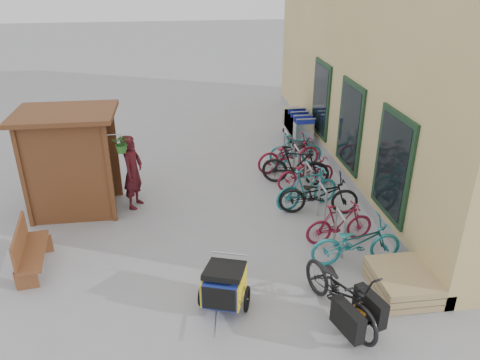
{
  "coord_description": "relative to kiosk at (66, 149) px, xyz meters",
  "views": [
    {
      "loc": [
        -0.72,
        -7.64,
        5.36
      ],
      "look_at": [
        0.5,
        1.5,
        1.0
      ],
      "focal_mm": 35.0,
      "sensor_mm": 36.0,
      "label": 1
    }
  ],
  "objects": [
    {
      "name": "ground",
      "position": [
        3.28,
        -2.47,
        -1.55
      ],
      "size": [
        80.0,
        80.0,
        0.0
      ],
      "primitive_type": "plane",
      "color": "gray"
    },
    {
      "name": "pallet_stack",
      "position": [
        6.28,
        -3.87,
        -1.34
      ],
      "size": [
        1.0,
        1.2,
        0.4
      ],
      "color": "tan",
      "rests_on": "ground"
    },
    {
      "name": "bike_2",
      "position": [
        5.61,
        -0.89,
        -1.07
      ],
      "size": [
        1.89,
        0.91,
        0.95
      ],
      "primitive_type": "imported",
      "rotation": [
        0.0,
        0.0,
        1.41
      ],
      "color": "black",
      "rests_on": "ground"
    },
    {
      "name": "bike_1",
      "position": [
        5.69,
        -2.14,
        -1.11
      ],
      "size": [
        1.51,
        0.58,
        0.88
      ],
      "primitive_type": "imported",
      "rotation": [
        0.0,
        0.0,
        1.68
      ],
      "color": "maroon",
      "rests_on": "ground"
    },
    {
      "name": "bike_rack",
      "position": [
        5.58,
        -0.07,
        -1.04
      ],
      "size": [
        0.05,
        5.35,
        0.86
      ],
      "color": "#A5A8AD",
      "rests_on": "ground"
    },
    {
      "name": "bench",
      "position": [
        -0.4,
        -2.32,
        -1.09
      ],
      "size": [
        0.63,
        1.49,
        0.91
      ],
      "rotation": [
        0.0,
        0.0,
        0.14
      ],
      "color": "brown",
      "rests_on": "ground"
    },
    {
      "name": "bike_7",
      "position": [
        5.77,
        1.96,
        -1.1
      ],
      "size": [
        1.53,
        0.47,
        0.91
      ],
      "primitive_type": "imported",
      "rotation": [
        0.0,
        0.0,
        1.55
      ],
      "color": "teal",
      "rests_on": "ground"
    },
    {
      "name": "bike_6",
      "position": [
        5.48,
        1.58,
        -1.06
      ],
      "size": [
        1.98,
        1.09,
        0.99
      ],
      "primitive_type": "imported",
      "rotation": [
        0.0,
        0.0,
        1.81
      ],
      "color": "maroon",
      "rests_on": "ground"
    },
    {
      "name": "bike_0",
      "position": [
        5.76,
        -2.9,
        -1.08
      ],
      "size": [
        1.8,
        0.66,
        0.94
      ],
      "primitive_type": "imported",
      "rotation": [
        0.0,
        0.0,
        1.59
      ],
      "color": "teal",
      "rests_on": "ground"
    },
    {
      "name": "bike_5",
      "position": [
        5.45,
        0.7,
        -1.03
      ],
      "size": [
        1.82,
        1.02,
        1.05
      ],
      "primitive_type": "imported",
      "rotation": [
        0.0,
        0.0,
        1.25
      ],
      "color": "black",
      "rests_on": "ground"
    },
    {
      "name": "bike_4",
      "position": [
        5.67,
        0.47,
        -1.13
      ],
      "size": [
        1.72,
        0.97,
        0.85
      ],
      "primitive_type": "imported",
      "rotation": [
        0.0,
        0.0,
        1.84
      ],
      "color": "maroon",
      "rests_on": "ground"
    },
    {
      "name": "child_trailer",
      "position": [
        3.13,
        -3.83,
        -1.09
      ],
      "size": [
        0.93,
        1.43,
        0.83
      ],
      "rotation": [
        0.0,
        0.0,
        -0.32
      ],
      "color": "#1B3098",
      "rests_on": "ground"
    },
    {
      "name": "person_kiosk",
      "position": [
        1.4,
        0.03,
        -0.66
      ],
      "size": [
        0.64,
        0.76,
        1.79
      ],
      "primitive_type": "imported",
      "rotation": [
        0.0,
        0.0,
        1.2
      ],
      "color": "maroon",
      "rests_on": "ground"
    },
    {
      "name": "cargo_bike",
      "position": [
        4.98,
        -4.35,
        -1.04
      ],
      "size": [
        1.22,
        2.07,
        1.03
      ],
      "rotation": [
        0.0,
        0.0,
        0.29
      ],
      "color": "black",
      "rests_on": "ground"
    },
    {
      "name": "bike_3",
      "position": [
        5.43,
        -0.56,
        -1.06
      ],
      "size": [
        1.71,
        0.9,
        0.99
      ],
      "primitive_type": "imported",
      "rotation": [
        0.0,
        0.0,
        1.85
      ],
      "color": "teal",
      "rests_on": "ground"
    },
    {
      "name": "building",
      "position": [
        9.77,
        2.03,
        1.94
      ],
      "size": [
        6.07,
        13.0,
        7.0
      ],
      "color": "#D0B878",
      "rests_on": "ground"
    },
    {
      "name": "shopping_carts",
      "position": [
        6.28,
        3.86,
        -0.93
      ],
      "size": [
        0.6,
        2.02,
        1.07
      ],
      "color": "silver",
      "rests_on": "ground"
    },
    {
      "name": "kiosk",
      "position": [
        0.0,
        0.0,
        0.0
      ],
      "size": [
        2.49,
        1.65,
        2.4
      ],
      "color": "brown",
      "rests_on": "ground"
    }
  ]
}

